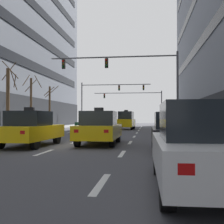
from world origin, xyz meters
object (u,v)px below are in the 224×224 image
street_tree_1 (50,106)px  pedestrian_0 (206,123)px  taxi_driving_1 (126,120)px  taxi_driving_2 (31,129)px  traffic_signal_0 (132,73)px  car_driving_3 (89,123)px  traffic_signal_1 (105,94)px  street_tree_2 (31,102)px  traffic_signal_2 (139,100)px  car_parked_1 (174,132)px  taxi_driving_0 (99,128)px  car_parked_0 (205,147)px  street_tree_0 (8,99)px

street_tree_1 → pedestrian_0: size_ratio=3.36×
taxi_driving_1 → street_tree_1: street_tree_1 is taller
taxi_driving_2 → traffic_signal_0: (4.32, 11.52, 4.41)m
car_driving_3 → traffic_signal_0: bearing=-33.7°
traffic_signal_1 → street_tree_2: traffic_signal_1 is taller
taxi_driving_2 → pedestrian_0: (9.68, 7.30, 0.18)m
traffic_signal_0 → pedestrian_0: 8.03m
traffic_signal_0 → pedestrian_0: bearing=-38.2°
traffic_signal_2 → taxi_driving_1: bearing=-92.6°
traffic_signal_0 → traffic_signal_1: (-5.50, 20.95, 0.01)m
car_parked_1 → street_tree_2: (-12.73, 15.30, 2.15)m
traffic_signal_0 → street_tree_1: traffic_signal_0 is taller
traffic_signal_0 → traffic_signal_1: size_ratio=1.00×
taxi_driving_0 → taxi_driving_1: size_ratio=1.04×
taxi_driving_0 → street_tree_2: (-9.16, 12.87, 2.10)m
car_parked_1 → taxi_driving_0: bearing=145.8°
car_parked_1 → traffic_signal_0: bearing=100.8°
traffic_signal_2 → pedestrian_0: 33.11m
street_tree_1 → street_tree_2: (0.01, -5.52, 0.16)m
car_parked_1 → car_driving_3: bearing=113.6°
taxi_driving_2 → pedestrian_0: size_ratio=2.99×
car_driving_3 → car_parked_0: (6.82, -22.08, 0.02)m
car_parked_0 → taxi_driving_1: bearing=97.4°
taxi_driving_2 → street_tree_0: (-5.97, 9.35, 2.14)m
taxi_driving_0 → street_tree_0: bearing=138.6°
car_parked_0 → pedestrian_0: same height
taxi_driving_1 → car_parked_0: size_ratio=0.99×
car_parked_1 → street_tree_2: street_tree_2 is taller
car_parked_0 → traffic_signal_0: (-2.43, 19.15, 4.42)m
traffic_signal_2 → street_tree_2: bearing=-111.4°
taxi_driving_2 → car_driving_3: (-0.07, 14.46, -0.03)m
car_parked_1 → street_tree_0: street_tree_0 is taller
street_tree_0 → car_parked_1: bearing=-39.5°
street_tree_2 → pedestrian_0: size_ratio=3.70×
taxi_driving_1 → pedestrian_0: taxi_driving_1 is taller
street_tree_2 → taxi_driving_0: bearing=-54.6°
traffic_signal_1 → street_tree_0: 23.72m
taxi_driving_0 → car_driving_3: (-3.25, 13.17, -0.04)m
taxi_driving_1 → car_parked_1: bearing=-80.4°
taxi_driving_2 → street_tree_0: 11.30m
traffic_signal_1 → taxi_driving_2: bearing=-87.9°
taxi_driving_1 → traffic_signal_2: size_ratio=0.35×
taxi_driving_1 → traffic_signal_2: 19.89m
taxi_driving_0 → taxi_driving_2: size_ratio=1.00×
street_tree_1 → street_tree_0: bearing=-89.8°
car_parked_0 → car_parked_1: (-0.00, 6.48, -0.03)m
taxi_driving_1 → street_tree_0: bearing=-130.0°
taxi_driving_0 → traffic_signal_0: bearing=83.6°
taxi_driving_0 → street_tree_2: bearing=125.4°
street_tree_0 → street_tree_2: bearing=90.2°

